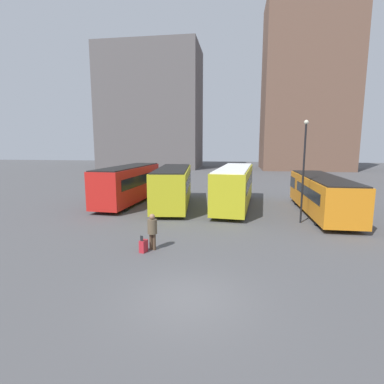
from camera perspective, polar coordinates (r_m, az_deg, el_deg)
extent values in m
plane|color=#4C4C4F|center=(10.72, -0.74, -19.66)|extent=(160.00, 160.00, 0.00)
cube|color=#5B5656|center=(68.07, -7.73, 15.40)|extent=(21.05, 12.89, 25.35)
cube|color=brown|center=(67.41, 21.07, 18.27)|extent=(17.06, 12.55, 33.06)
cube|color=red|center=(26.68, -12.03, 1.56)|extent=(2.94, 9.88, 2.88)
cube|color=black|center=(30.32, -9.03, 3.22)|extent=(2.54, 1.93, 1.09)
cube|color=black|center=(25.84, -12.84, 2.09)|extent=(2.77, 6.37, 0.86)
cube|color=black|center=(26.53, -12.14, 4.73)|extent=(2.73, 9.67, 0.08)
cylinder|color=black|center=(29.62, -9.62, 0.02)|extent=(2.36, 1.19, 1.06)
cylinder|color=black|center=(24.17, -14.80, -2.21)|extent=(2.36, 1.19, 1.06)
cube|color=gold|center=(24.87, -3.65, 1.13)|extent=(3.69, 9.92, 2.87)
cube|color=black|center=(28.75, -2.91, 2.94)|extent=(2.81, 2.08, 1.09)
cube|color=black|center=(23.96, -3.85, 1.69)|extent=(3.31, 6.46, 0.86)
cube|color=black|center=(24.70, -3.68, 4.51)|extent=(3.46, 9.70, 0.08)
cylinder|color=black|center=(28.01, -3.05, -0.48)|extent=(2.57, 1.26, 0.98)
cylinder|color=black|center=(22.14, -4.35, -3.07)|extent=(2.57, 1.26, 0.98)
cube|color=gold|center=(24.73, 8.03, 1.12)|extent=(3.36, 10.71, 2.93)
cube|color=black|center=(28.96, 8.88, 2.99)|extent=(2.64, 2.15, 1.11)
cube|color=black|center=(23.75, 7.83, 1.69)|extent=(3.05, 6.93, 0.88)
cube|color=white|center=(24.57, 8.11, 4.60)|extent=(3.15, 10.48, 0.08)
cylinder|color=black|center=(28.14, 8.63, -0.47)|extent=(2.42, 1.23, 1.03)
cylinder|color=black|center=(21.75, 7.12, -3.27)|extent=(2.42, 1.23, 1.03)
cube|color=orange|center=(24.04, 23.51, -0.36)|extent=(2.64, 10.84, 2.42)
cube|color=black|center=(28.27, 21.23, 1.72)|extent=(2.65, 2.00, 0.92)
cube|color=black|center=(23.07, 24.18, -0.01)|extent=(2.65, 6.94, 0.73)
cube|color=black|center=(23.89, 23.70, 2.60)|extent=(2.43, 10.62, 0.08)
cylinder|color=black|center=(27.41, 21.57, -1.20)|extent=(2.50, 1.10, 1.09)
cylinder|color=black|center=(21.06, 25.71, -4.43)|extent=(2.50, 1.10, 1.09)
cylinder|color=#4C3828|center=(15.08, -7.81, -9.30)|extent=(0.19, 0.19, 0.82)
cylinder|color=#4C3828|center=(15.00, -7.21, -9.40)|extent=(0.19, 0.19, 0.82)
cylinder|color=brown|center=(14.81, -7.57, -6.52)|extent=(0.56, 0.56, 0.72)
sphere|color=#9E7051|center=(14.69, -7.61, -4.67)|extent=(0.27, 0.27, 0.27)
cube|color=#B7232D|center=(14.83, -9.22, -10.13)|extent=(0.36, 0.48, 0.59)
cube|color=black|center=(14.57, -9.57, -8.71)|extent=(0.15, 0.06, 0.27)
cylinder|color=black|center=(20.65, 20.42, 3.16)|extent=(0.12, 0.12, 6.43)
sphere|color=beige|center=(20.60, 20.94, 12.31)|extent=(0.28, 0.28, 0.28)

